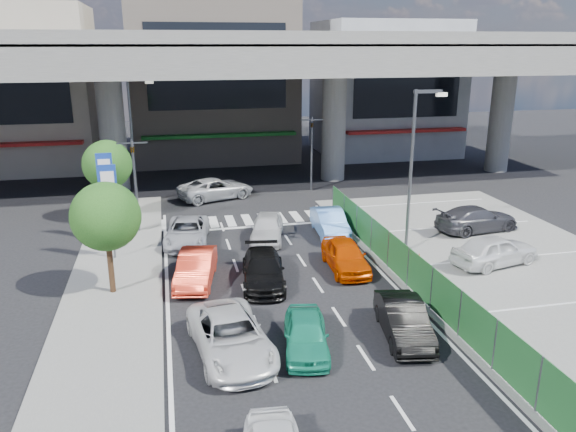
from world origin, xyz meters
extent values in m
plane|color=black|center=(0.00, 0.00, 0.00)|extent=(120.00, 120.00, 0.00)
cube|color=slate|center=(11.00, 2.00, 0.03)|extent=(12.00, 28.00, 0.06)
cube|color=slate|center=(-7.00, 4.00, 0.06)|extent=(4.00, 30.00, 0.12)
cylinder|color=#63635E|center=(-8.00, 22.00, 4.00)|extent=(1.80, 1.80, 8.00)
cylinder|color=#63635E|center=(8.00, 22.00, 4.00)|extent=(1.80, 1.80, 8.00)
cylinder|color=#63635E|center=(22.00, 22.00, 4.00)|extent=(1.80, 1.80, 8.00)
cube|color=#63635E|center=(0.00, 22.00, 9.00)|extent=(64.00, 14.00, 2.00)
cube|color=#63635E|center=(0.00, 15.20, 10.30)|extent=(64.00, 0.40, 0.90)
cube|color=#63635E|center=(0.00, 28.80, 10.30)|extent=(64.00, 0.40, 0.90)
cube|color=gray|center=(-16.00, 32.00, 6.50)|extent=(12.00, 10.00, 13.00)
cube|color=#A81714|center=(-16.00, 26.90, 2.80)|extent=(10.80, 1.60, 0.25)
cube|color=black|center=(-16.00, 26.98, 7.15)|extent=(9.60, 0.10, 5.85)
cube|color=gray|center=(0.00, 33.00, 7.50)|extent=(14.00, 10.00, 15.00)
cube|color=#14661D|center=(0.00, 27.90, 2.80)|extent=(12.60, 1.60, 0.25)
cube|color=black|center=(0.00, 27.98, 8.25)|extent=(11.20, 0.10, 6.75)
cube|color=gray|center=(16.00, 32.00, 6.00)|extent=(12.00, 10.00, 12.00)
cube|color=#A81714|center=(16.00, 26.90, 2.80)|extent=(10.80, 1.60, 0.25)
cube|color=black|center=(16.00, 26.98, 6.60)|extent=(9.60, 0.10, 5.40)
cylinder|color=#595B60|center=(-6.20, 12.00, 2.60)|extent=(0.14, 0.14, 5.20)
cube|color=#595B60|center=(-6.20, 12.00, 5.00)|extent=(1.60, 0.08, 0.08)
imported|color=black|center=(-6.20, 12.00, 4.70)|extent=(0.26, 1.24, 0.50)
cylinder|color=#595B60|center=(5.50, 19.00, 2.60)|extent=(0.14, 0.14, 5.20)
cube|color=#595B60|center=(5.50, 19.00, 5.00)|extent=(1.60, 0.08, 0.08)
imported|color=black|center=(5.50, 19.00, 4.70)|extent=(0.26, 1.24, 0.50)
cylinder|color=#595B60|center=(7.00, 6.00, 4.00)|extent=(0.16, 0.16, 8.00)
cube|color=#595B60|center=(7.60, 6.00, 7.90)|extent=(1.40, 0.15, 0.15)
cube|color=silver|center=(8.30, 6.00, 7.75)|extent=(0.50, 0.22, 0.18)
cylinder|color=#595B60|center=(-6.50, 18.00, 4.00)|extent=(0.16, 0.16, 8.00)
cube|color=#595B60|center=(-5.90, 18.00, 7.90)|extent=(1.40, 0.15, 0.15)
cube|color=silver|center=(-5.20, 18.00, 7.75)|extent=(0.50, 0.22, 0.18)
cylinder|color=#595B60|center=(-7.20, 8.00, 1.10)|extent=(0.10, 0.10, 2.20)
cube|color=#163598|center=(-7.20, 8.00, 3.20)|extent=(0.80, 0.12, 3.00)
cube|color=white|center=(-7.20, 7.93, 3.20)|extent=(0.60, 0.02, 2.40)
cylinder|color=#595B60|center=(-7.60, 11.00, 1.10)|extent=(0.10, 0.10, 2.20)
cube|color=#163598|center=(-7.60, 11.00, 3.20)|extent=(0.80, 0.12, 3.00)
cube|color=white|center=(-7.60, 10.93, 3.20)|extent=(0.60, 0.02, 2.40)
cylinder|color=#382314|center=(-7.00, 4.00, 1.20)|extent=(0.24, 0.24, 2.40)
sphere|color=#194413|center=(-7.00, 4.00, 3.40)|extent=(2.80, 2.80, 2.80)
cylinder|color=#382314|center=(-7.80, 14.50, 1.20)|extent=(0.24, 0.24, 2.40)
sphere|color=#194413|center=(-7.80, 14.50, 3.40)|extent=(2.80, 2.80, 2.80)
imported|color=silver|center=(-2.76, -1.84, 0.69)|extent=(2.86, 5.20, 1.38)
imported|color=#1C9A75|center=(-0.24, -2.11, 0.62)|extent=(2.14, 3.86, 1.24)
imported|color=black|center=(3.37, -1.98, 0.66)|extent=(2.06, 4.21, 1.33)
imported|color=red|center=(-3.52, 4.44, 0.69)|extent=(2.23, 4.39, 1.38)
imported|color=black|center=(-0.68, 3.68, 0.64)|extent=(2.37, 4.61, 1.28)
imported|color=#CD3E00|center=(3.30, 4.45, 0.69)|extent=(1.81, 4.12, 1.38)
imported|color=#B8BAC1|center=(-3.66, 9.60, 0.64)|extent=(2.70, 4.84, 1.28)
imported|color=silver|center=(0.52, 9.25, 0.69)|extent=(2.57, 4.33, 1.38)
imported|color=#609DEF|center=(4.03, 9.42, 0.69)|extent=(1.72, 4.27, 1.38)
imported|color=#ACAEB3|center=(-1.34, 18.17, 0.71)|extent=(5.57, 3.89, 1.41)
imported|color=silver|center=(10.26, 3.37, 0.80)|extent=(4.61, 2.70, 1.47)
imported|color=#343339|center=(12.10, 8.09, 0.76)|extent=(5.03, 2.64, 1.39)
cone|color=red|center=(6.68, 3.83, 0.41)|extent=(0.39, 0.39, 0.70)
camera|label=1|loc=(-4.50, -18.55, 10.04)|focal=35.00mm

